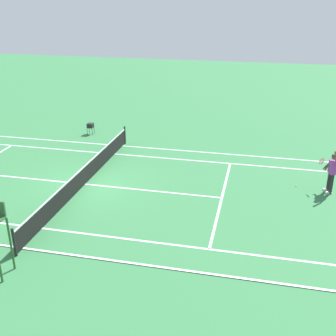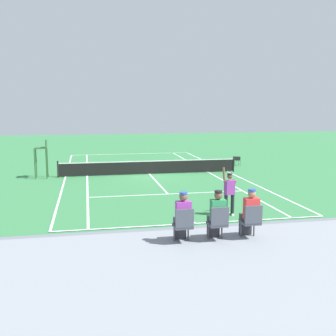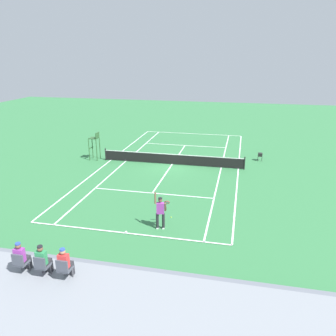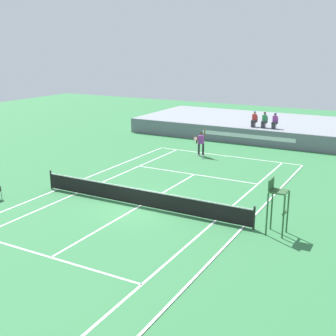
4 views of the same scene
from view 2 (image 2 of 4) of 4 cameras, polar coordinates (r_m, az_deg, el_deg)
ground_plane at (r=27.62m, az=-2.59°, el=-0.90°), size 80.00×80.00×0.00m
court at (r=27.62m, az=-2.59°, el=-0.88°), size 11.08×23.88×0.03m
net at (r=27.54m, az=-2.60°, el=0.17°), size 11.98×0.10×1.07m
barrier_wall at (r=11.93m, az=9.56°, el=-10.73°), size 22.56×0.25×1.30m
spectator_seated_0 at (r=10.48m, az=11.29°, el=-6.31°), size 0.44×0.60×1.27m
spectator_seated_1 at (r=10.19m, az=6.80°, el=-6.63°), size 0.44×0.60×1.27m
spectator_seated_2 at (r=9.97m, az=2.02°, el=-6.93°), size 0.44×0.60×1.27m
tennis_player at (r=17.30m, az=8.51°, el=-3.41°), size 0.74×0.74×2.08m
tennis_ball at (r=18.88m, az=7.81°, el=-5.37°), size 0.07×0.07×0.07m
umpire_chair at (r=27.25m, az=-17.08°, el=1.90°), size 0.77×0.77×2.44m
ball_hopper at (r=31.99m, az=9.60°, el=1.34°), size 0.36×0.36×0.70m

